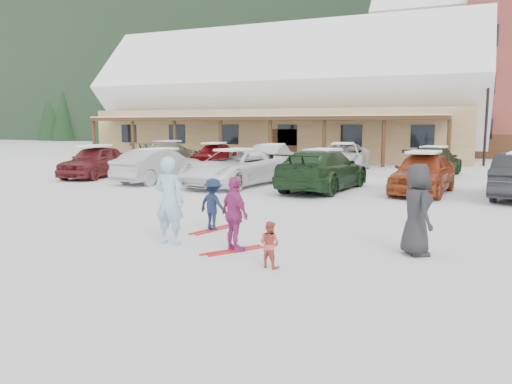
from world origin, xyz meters
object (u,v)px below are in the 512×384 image
at_px(day_lodge, 282,106).
at_px(parked_car_2, 235,168).
at_px(toddler_red, 270,244).
at_px(child_magenta, 235,214).
at_px(parked_car_7, 168,153).
at_px(child_navy, 213,204).
at_px(parked_car_10, 343,157).
at_px(adult_skier, 169,200).
at_px(parked_car_1, 159,166).
at_px(parked_car_9, 273,157).
at_px(parked_car_3, 323,170).
at_px(parked_car_4, 423,173).
at_px(bystander_dark, 417,210).
at_px(parked_car_11, 433,161).
at_px(parked_car_8, 214,154).
at_px(lamp_post, 487,112).
at_px(parked_car_0, 95,162).

relative_size(day_lodge, parked_car_2, 5.37).
relative_size(toddler_red, parked_car_2, 0.15).
distance_m(child_magenta, parked_car_7, 22.39).
height_order(child_navy, parked_car_10, parked_car_10).
relative_size(child_magenta, parked_car_2, 0.28).
xyz_separation_m(parked_car_2, parked_car_10, (2.58, 8.07, 0.01)).
bearing_deg(adult_skier, parked_car_7, -58.18).
distance_m(parked_car_1, parked_car_9, 7.89).
bearing_deg(parked_car_10, toddler_red, -85.50).
height_order(parked_car_2, parked_car_3, parked_car_3).
distance_m(parked_car_1, parked_car_4, 11.02).
relative_size(parked_car_1, parked_car_9, 1.03).
relative_size(bystander_dark, parked_car_4, 0.40).
distance_m(parked_car_3, parked_car_4, 3.68).
bearing_deg(parked_car_11, toddler_red, 93.93).
distance_m(toddler_red, child_navy, 3.39).
distance_m(adult_skier, parked_car_1, 11.69).
height_order(parked_car_7, parked_car_8, parked_car_7).
distance_m(child_magenta, parked_car_4, 10.66).
distance_m(lamp_post, parked_car_7, 19.68).
height_order(day_lodge, parked_car_10, day_lodge).
bearing_deg(toddler_red, child_navy, -32.14).
distance_m(parked_car_7, parked_car_8, 3.21).
bearing_deg(parked_car_3, day_lodge, -59.39).
bearing_deg(parked_car_4, parked_car_7, 160.64).
bearing_deg(parked_car_11, parked_car_9, 8.74).
relative_size(lamp_post, parked_car_11, 1.16).
bearing_deg(child_magenta, parked_car_3, -51.10).
bearing_deg(parked_car_8, lamp_post, 19.99).
bearing_deg(parked_car_10, parked_car_4, -62.39).
bearing_deg(parked_car_2, bystander_dark, -38.29).
xyz_separation_m(lamp_post, parked_car_4, (-2.34, -14.27, -2.51)).
bearing_deg(day_lodge, child_magenta, -71.57).
bearing_deg(parked_car_4, parked_car_2, -168.79).
bearing_deg(lamp_post, parked_car_0, -139.92).
xyz_separation_m(adult_skier, child_navy, (0.19, 1.59, -0.31)).
distance_m(adult_skier, child_magenta, 1.54).
distance_m(child_magenta, parked_car_0, 15.83).
bearing_deg(parked_car_9, day_lodge, -76.08).
bearing_deg(lamp_post, parked_car_1, -131.58).
bearing_deg(child_magenta, adult_skier, 32.75).
relative_size(parked_car_1, parked_car_3, 0.82).
bearing_deg(parked_car_1, day_lodge, -78.77).
xyz_separation_m(parked_car_10, parked_car_11, (4.67, -0.70, -0.04)).
bearing_deg(parked_car_9, parked_car_0, 43.85).
xyz_separation_m(parked_car_0, parked_car_10, (10.16, 7.69, 0.00)).
height_order(toddler_red, child_magenta, child_magenta).
bearing_deg(child_magenta, lamp_post, -68.17).
bearing_deg(parked_car_7, parked_car_2, 141.40).
xyz_separation_m(parked_car_2, parked_car_9, (-1.19, 7.39, -0.04)).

